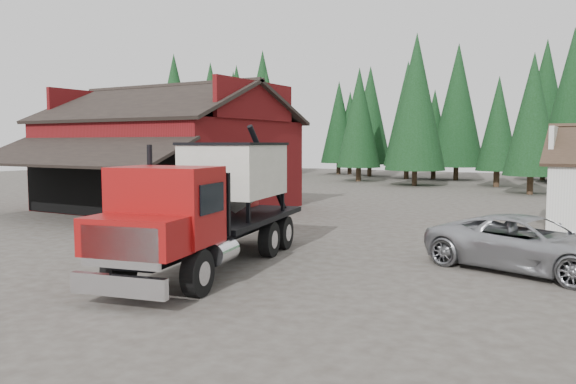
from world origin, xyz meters
The scene contains 9 objects.
ground centered at (0.00, 0.00, 0.00)m, with size 120.00×120.00×0.00m, color #3F3932.
red_barn centered at (-11.00, 9.90, 2.69)m, with size 12.80×13.63×7.18m.
conifer_backdrop centered at (0.00, 42.00, 0.00)m, with size 76.00×16.00×16.00m, color black, non-canonical shape.
near_pine_a centered at (-22.00, 28.00, 6.39)m, with size 4.40×4.40×11.40m.
near_pine_b centered at (6.00, 30.00, 5.89)m, with size 3.96×3.96×10.40m.
near_pine_d centered at (-4.00, 34.00, 7.39)m, with size 5.28×5.28×13.40m.
feed_truck centered at (0.75, -1.12, 2.06)m, with size 4.56×10.10×4.41m.
silver_car centered at (9.23, 3.00, 0.82)m, with size 2.73×5.91×1.64m, color #A4A6AC.
equip_box centered at (-2.71, -0.33, 0.30)m, with size 0.70×1.10×0.60m, color maroon.
Camera 1 is at (11.28, -14.69, 3.79)m, focal length 35.00 mm.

